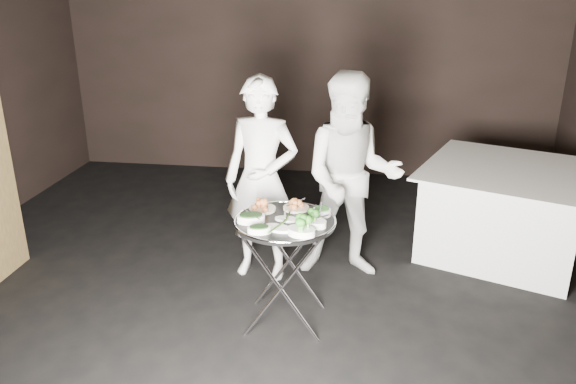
# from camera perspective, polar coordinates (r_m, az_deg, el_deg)

# --- Properties ---
(floor) EXTENTS (6.00, 7.00, 0.05)m
(floor) POSITION_cam_1_polar(r_m,az_deg,el_deg) (4.20, -3.46, -13.36)
(floor) COLOR black
(floor) RESTS_ON ground
(wall_back) EXTENTS (6.00, 0.05, 3.00)m
(wall_back) POSITION_cam_1_polar(r_m,az_deg,el_deg) (7.02, 2.07, 13.92)
(wall_back) COLOR black
(wall_back) RESTS_ON floor
(tray_stand) EXTENTS (0.54, 0.45, 0.79)m
(tray_stand) POSITION_cam_1_polar(r_m,az_deg,el_deg) (3.96, -0.31, -7.67)
(tray_stand) COLOR silver
(tray_stand) RESTS_ON floor
(serving_tray) EXTENTS (0.70, 0.70, 0.04)m
(serving_tray) POSITION_cam_1_polar(r_m,az_deg,el_deg) (3.81, -0.32, -3.02)
(serving_tray) COLOR black
(serving_tray) RESTS_ON tray_stand
(potato_plate_a) EXTENTS (0.19, 0.19, 0.07)m
(potato_plate_a) POSITION_cam_1_polar(r_m,az_deg,el_deg) (3.97, -2.63, -1.44)
(potato_plate_a) COLOR beige
(potato_plate_a) RESTS_ON serving_tray
(potato_plate_b) EXTENTS (0.19, 0.19, 0.07)m
(potato_plate_b) POSITION_cam_1_polar(r_m,az_deg,el_deg) (3.98, 0.82, -1.34)
(potato_plate_b) COLOR beige
(potato_plate_b) RESTS_ON serving_tray
(greens_bowl) EXTENTS (0.13, 0.13, 0.07)m
(greens_bowl) POSITION_cam_1_polar(r_m,az_deg,el_deg) (3.88, 3.46, -1.92)
(greens_bowl) COLOR white
(greens_bowl) RESTS_ON serving_tray
(asparagus_plate_a) EXTENTS (0.17, 0.10, 0.03)m
(asparagus_plate_a) POSITION_cam_1_polar(r_m,az_deg,el_deg) (3.80, -0.16, -2.69)
(asparagus_plate_a) COLOR white
(asparagus_plate_a) RESTS_ON serving_tray
(asparagus_plate_b) EXTENTS (0.22, 0.17, 0.04)m
(asparagus_plate_b) POSITION_cam_1_polar(r_m,az_deg,el_deg) (3.66, -1.01, -3.60)
(asparagus_plate_b) COLOR white
(asparagus_plate_b) RESTS_ON serving_tray
(spinach_bowl_a) EXTENTS (0.21, 0.16, 0.08)m
(spinach_bowl_a) POSITION_cam_1_polar(r_m,az_deg,el_deg) (3.77, -3.78, -2.57)
(spinach_bowl_a) COLOR white
(spinach_bowl_a) RESTS_ON serving_tray
(spinach_bowl_b) EXTENTS (0.17, 0.13, 0.06)m
(spinach_bowl_b) POSITION_cam_1_polar(r_m,az_deg,el_deg) (3.62, -2.95, -3.73)
(spinach_bowl_b) COLOR white
(spinach_bowl_b) RESTS_ON serving_tray
(broccoli_bowl_a) EXTENTS (0.21, 0.18, 0.07)m
(broccoli_bowl_a) POSITION_cam_1_polar(r_m,az_deg,el_deg) (3.71, 2.70, -3.01)
(broccoli_bowl_a) COLOR white
(broccoli_bowl_a) RESTS_ON serving_tray
(broccoli_bowl_b) EXTENTS (0.21, 0.18, 0.08)m
(broccoli_bowl_b) POSITION_cam_1_polar(r_m,az_deg,el_deg) (3.58, 1.37, -3.88)
(broccoli_bowl_b) COLOR white
(broccoli_bowl_b) RESTS_ON serving_tray
(serving_utensils) EXTENTS (0.59, 0.42, 0.01)m
(serving_utensils) POSITION_cam_1_polar(r_m,az_deg,el_deg) (3.85, 0.08, -1.79)
(serving_utensils) COLOR silver
(serving_utensils) RESTS_ON serving_tray
(waiter_left) EXTENTS (0.66, 0.48, 1.66)m
(waiter_left) POSITION_cam_1_polar(r_m,az_deg,el_deg) (4.48, -2.73, 1.20)
(waiter_left) COLOR white
(waiter_left) RESTS_ON floor
(waiter_right) EXTENTS (0.87, 0.70, 1.69)m
(waiter_right) POSITION_cam_1_polar(r_m,az_deg,el_deg) (4.51, 6.45, 1.43)
(waiter_right) COLOR white
(waiter_right) RESTS_ON floor
(dining_table) EXTENTS (1.39, 1.39, 0.79)m
(dining_table) POSITION_cam_1_polar(r_m,az_deg,el_deg) (5.37, 21.11, -1.77)
(dining_table) COLOR white
(dining_table) RESTS_ON floor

